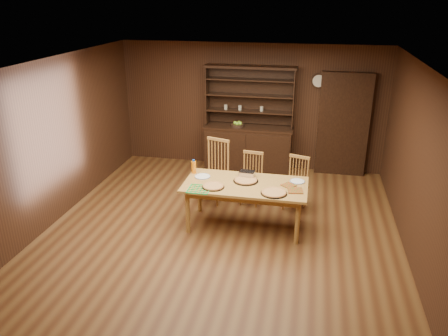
% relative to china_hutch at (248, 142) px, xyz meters
% --- Properties ---
extents(floor, '(6.00, 6.00, 0.00)m').
position_rel_china_hutch_xyz_m(floor, '(0.00, -2.75, -0.60)').
color(floor, brown).
rests_on(floor, ground).
extents(room_shell, '(6.00, 6.00, 6.00)m').
position_rel_china_hutch_xyz_m(room_shell, '(0.00, -2.75, 0.98)').
color(room_shell, white).
rests_on(room_shell, floor).
extents(china_hutch, '(1.84, 0.52, 2.17)m').
position_rel_china_hutch_xyz_m(china_hutch, '(0.00, 0.00, 0.00)').
color(china_hutch, black).
rests_on(china_hutch, floor).
extents(doorway, '(1.00, 0.18, 2.10)m').
position_rel_china_hutch_xyz_m(doorway, '(1.90, 0.15, 0.45)').
color(doorway, black).
rests_on(doorway, floor).
extents(wall_clock, '(0.30, 0.05, 0.30)m').
position_rel_china_hutch_xyz_m(wall_clock, '(1.35, 0.20, 1.30)').
color(wall_clock, black).
rests_on(wall_clock, room_shell).
extents(dining_table, '(1.92, 0.96, 0.75)m').
position_rel_china_hutch_xyz_m(dining_table, '(0.34, -2.49, 0.07)').
color(dining_table, '#BB8741').
rests_on(dining_table, floor).
extents(chair_left, '(0.58, 0.56, 1.13)m').
position_rel_china_hutch_xyz_m(chair_left, '(-0.35, -1.59, 0.01)').
color(chair_left, '#B2833D').
rests_on(chair_left, floor).
extents(chair_center, '(0.42, 0.40, 0.93)m').
position_rel_china_hutch_xyz_m(chair_center, '(0.30, -1.57, -0.10)').
color(chair_center, '#B2833D').
rests_on(chair_center, floor).
extents(chair_right, '(0.47, 0.46, 0.93)m').
position_rel_china_hutch_xyz_m(chair_right, '(1.09, -1.62, -0.10)').
color(chair_right, '#B2833D').
rests_on(chair_right, floor).
extents(pizza_left, '(0.34, 0.34, 0.04)m').
position_rel_china_hutch_xyz_m(pizza_left, '(-0.13, -2.72, 0.17)').
color(pizza_left, black).
rests_on(pizza_left, dining_table).
extents(pizza_right, '(0.39, 0.39, 0.04)m').
position_rel_china_hutch_xyz_m(pizza_right, '(0.81, -2.76, 0.17)').
color(pizza_right, black).
rests_on(pizza_right, dining_table).
extents(pizza_center, '(0.40, 0.40, 0.04)m').
position_rel_china_hutch_xyz_m(pizza_center, '(0.33, -2.39, 0.17)').
color(pizza_center, black).
rests_on(pizza_center, dining_table).
extents(cooling_rack, '(0.39, 0.39, 0.01)m').
position_rel_china_hutch_xyz_m(cooling_rack, '(-0.32, -2.85, 0.16)').
color(cooling_rack, green).
rests_on(cooling_rack, dining_table).
extents(plate_left, '(0.25, 0.25, 0.02)m').
position_rel_china_hutch_xyz_m(plate_left, '(-0.39, -2.36, 0.16)').
color(plate_left, silver).
rests_on(plate_left, dining_table).
extents(plate_right, '(0.23, 0.23, 0.02)m').
position_rel_china_hutch_xyz_m(plate_right, '(1.12, -2.25, 0.16)').
color(plate_right, silver).
rests_on(plate_right, dining_table).
extents(foil_dish, '(0.25, 0.19, 0.10)m').
position_rel_china_hutch_xyz_m(foil_dish, '(0.32, -2.22, 0.20)').
color(foil_dish, silver).
rests_on(foil_dish, dining_table).
extents(juice_bottle, '(0.08, 0.08, 0.23)m').
position_rel_china_hutch_xyz_m(juice_bottle, '(-0.57, -2.23, 0.26)').
color(juice_bottle, orange).
rests_on(juice_bottle, dining_table).
extents(pot_holder_a, '(0.25, 0.25, 0.02)m').
position_rel_china_hutch_xyz_m(pot_holder_a, '(1.11, -2.61, 0.16)').
color(pot_holder_a, red).
rests_on(pot_holder_a, dining_table).
extents(pot_holder_b, '(0.26, 0.26, 0.01)m').
position_rel_china_hutch_xyz_m(pot_holder_b, '(1.00, -2.44, 0.16)').
color(pot_holder_b, red).
rests_on(pot_holder_b, dining_table).
extents(fruit_bowl, '(0.27, 0.27, 0.12)m').
position_rel_china_hutch_xyz_m(fruit_bowl, '(-0.22, -0.07, 0.39)').
color(fruit_bowl, black).
rests_on(fruit_bowl, china_hutch).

